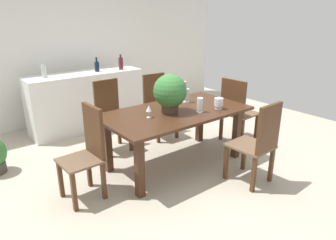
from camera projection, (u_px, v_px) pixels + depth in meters
The scene contains 17 objects.
ground_plane at pixel (169, 160), 4.34m from camera, with size 7.04×7.04×0.00m, color #BCB29E.
back_wall at pixel (85, 50), 5.83m from camera, with size 6.40×0.10×2.60m, color white.
dining_table at pixel (175, 119), 4.02m from camera, with size 1.93×1.05×0.77m.
chair_foot_end at pixel (236, 108), 4.76m from camera, with size 0.50×0.51×1.03m.
chair_far_left at pixel (110, 112), 4.53m from camera, with size 0.43×0.42×1.05m.
chair_near_right at pixel (259, 141), 3.56m from camera, with size 0.46×0.49×1.03m.
chair_head_end at pixel (88, 149), 3.33m from camera, with size 0.44×0.44×1.05m.
chair_far_right at pixel (157, 103), 5.05m from camera, with size 0.46×0.49×1.03m.
flower_centerpiece at pixel (170, 92), 3.84m from camera, with size 0.43×0.43×0.49m.
crystal_vase_left at pixel (200, 104), 3.89m from camera, with size 0.09×0.09×0.19m.
crystal_vase_center_near at pixel (186, 95), 4.32m from camera, with size 0.09×0.09×0.20m.
crystal_vase_right at pixel (219, 102), 4.03m from camera, with size 0.12×0.12×0.15m.
wine_glass at pixel (149, 109), 3.69m from camera, with size 0.07×0.07×0.16m.
kitchen_counter at pixel (87, 101), 5.40m from camera, with size 1.99×0.57×1.00m, color white.
wine_bottle_tall at pixel (121, 63), 5.51m from camera, with size 0.08×0.08×0.27m.
wine_bottle_clear at pixel (97, 66), 5.32m from camera, with size 0.08×0.08×0.25m.
wine_bottle_dark at pixel (44, 71), 4.83m from camera, with size 0.08×0.08×0.25m.
Camera 1 is at (-2.42, -3.06, 1.98)m, focal length 32.59 mm.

